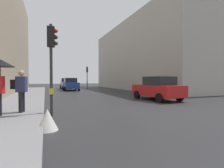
% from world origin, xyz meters
% --- Properties ---
extents(ground_plane, '(120.00, 120.00, 0.00)m').
position_xyz_m(ground_plane, '(0.00, 0.00, 0.00)').
color(ground_plane, '#28282B').
extents(sidewalk_kerb, '(2.82, 40.00, 0.16)m').
position_xyz_m(sidewalk_kerb, '(-6.97, 6.00, 0.08)').
color(sidewalk_kerb, gray).
rests_on(sidewalk_kerb, ground).
extents(building_facade_right, '(12.00, 25.41, 10.35)m').
position_xyz_m(building_facade_right, '(11.56, 17.30, 5.17)').
color(building_facade_right, '#B2ADA3').
rests_on(building_facade_right, ground).
extents(traffic_light_near_left, '(0.44, 0.26, 3.83)m').
position_xyz_m(traffic_light_near_left, '(-5.24, 0.40, 2.64)').
color(traffic_light_near_left, '#2D2D2D').
rests_on(traffic_light_near_left, ground).
extents(traffic_light_far_median, '(0.25, 0.43, 3.64)m').
position_xyz_m(traffic_light_far_median, '(0.83, 20.47, 2.51)').
color(traffic_light_far_median, '#2D2D2D').
rests_on(traffic_light_far_median, ground).
extents(car_white_compact, '(2.18, 4.28, 1.76)m').
position_xyz_m(car_white_compact, '(-2.12, 23.52, 0.88)').
color(car_white_compact, silver).
rests_on(car_white_compact, ground).
extents(car_blue_van, '(2.03, 4.20, 1.76)m').
position_xyz_m(car_blue_van, '(-2.16, 17.82, 0.88)').
color(car_blue_van, navy).
rests_on(car_blue_van, ground).
extents(car_red_sedan, '(2.26, 4.32, 1.76)m').
position_xyz_m(car_red_sedan, '(2.39, 3.73, 0.88)').
color(car_red_sedan, red).
rests_on(car_red_sedan, ground).
extents(pedestrian_with_umbrella, '(1.00, 1.00, 2.14)m').
position_xyz_m(pedestrian_with_umbrella, '(-7.08, 0.27, 1.84)').
color(pedestrian_with_umbrella, black).
rests_on(pedestrian_with_umbrella, sidewalk_kerb).
extents(pedestrian_with_grey_backpack, '(0.66, 0.45, 1.77)m').
position_xyz_m(pedestrian_with_grey_backpack, '(-6.48, 0.96, 1.16)').
color(pedestrian_with_grey_backpack, black).
rests_on(pedestrian_with_grey_backpack, sidewalk_kerb).
extents(warning_sign_triangle, '(0.64, 0.64, 0.65)m').
position_xyz_m(warning_sign_triangle, '(-5.44, -1.71, 0.33)').
color(warning_sign_triangle, silver).
rests_on(warning_sign_triangle, ground).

